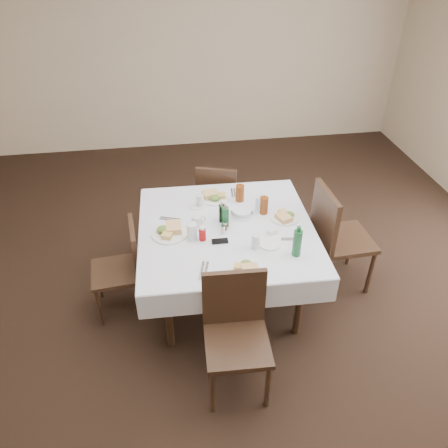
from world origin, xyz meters
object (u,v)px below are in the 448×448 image
water_n (200,201)px  oil_cruet_green (225,216)px  chair_south (236,326)px  coffee_mug (197,222)px  water_e (260,204)px  green_bottle (297,243)px  chair_north (218,196)px  chair_east (335,233)px  oil_cruet_dark (222,213)px  ketchup_bottle (202,234)px  water_w (192,232)px  dining_table (227,234)px  chair_west (125,264)px  bread_basket (242,213)px  water_s (256,241)px

water_n → oil_cruet_green: oil_cruet_green is taller
chair_south → coffee_mug: 0.98m
water_n → water_e: 0.53m
green_bottle → chair_north: bearing=106.9°
water_n → water_e: water_e is taller
chair_east → green_bottle: size_ratio=3.94×
oil_cruet_dark → ketchup_bottle: 0.30m
water_e → water_w: 0.70m
water_n → green_bottle: green_bottle is taller
dining_table → water_e: 0.41m
oil_cruet_green → water_e: bearing=27.1°
chair_north → chair_west: (-0.93, -0.95, -0.01)m
bread_basket → chair_south: bearing=-102.6°
water_e → ketchup_bottle: water_e is taller
chair_west → chair_south: bearing=-47.0°
dining_table → bread_basket: bread_basket is taller
chair_west → water_n: bearing=28.1°
water_w → ketchup_bottle: bearing=-14.6°
ketchup_bottle → green_bottle: green_bottle is taller
chair_north → water_n: bearing=-112.3°
dining_table → oil_cruet_dark: size_ratio=7.48×
water_s → water_w: 0.52m
chair_east → chair_south: bearing=-139.6°
bread_basket → coffee_mug: size_ratio=1.27×
chair_south → water_w: (-0.23, 0.76, 0.30)m
water_n → oil_cruet_dark: size_ratio=0.59×
chair_south → water_s: chair_south is taller
chair_west → green_bottle: 1.46m
coffee_mug → green_bottle: size_ratio=0.57×
water_w → green_bottle: size_ratio=0.56×
chair_north → oil_cruet_green: oil_cruet_green is taller
bread_basket → ketchup_bottle: ketchup_bottle is taller
water_s → green_bottle: bearing=-23.8°
green_bottle → water_n: bearing=129.8°
dining_table → water_n: (-0.18, 0.35, 0.13)m
bread_basket → dining_table: bearing=-135.6°
dining_table → chair_south: chair_south is taller
coffee_mug → water_w: bearing=-108.8°
water_s → ketchup_bottle: size_ratio=1.01×
chair_north → chair_east: bearing=-44.8°
chair_north → water_w: 1.16m
dining_table → chair_north: (0.05, 0.94, -0.19)m
bread_basket → oil_cruet_green: (-0.17, -0.12, 0.07)m
dining_table → chair_north: 0.96m
water_w → bread_basket: bearing=30.5°
water_s → oil_cruet_green: (-0.19, 0.33, 0.03)m
chair_north → bread_basket: bearing=-82.6°
dining_table → ketchup_bottle: size_ratio=12.17×
chair_north → green_bottle: 1.48m
water_n → ketchup_bottle: ketchup_bottle is taller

